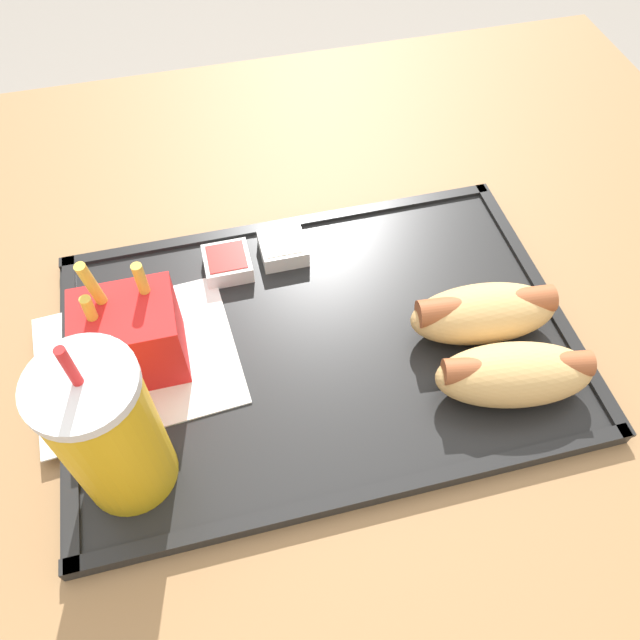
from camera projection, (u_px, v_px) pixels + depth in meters
name	position (u px, v px, depth m)	size (l,w,h in m)	color
ground_plane	(317.00, 556.00, 1.15)	(8.00, 8.00, 0.00)	gray
dining_table	(317.00, 484.00, 0.86)	(1.06, 0.95, 0.70)	olive
food_tray	(320.00, 342.00, 0.57)	(0.45, 0.31, 0.01)	black
paper_napkin	(137.00, 360.00, 0.55)	(0.18, 0.16, 0.00)	white
soda_cup	(109.00, 433.00, 0.43)	(0.07, 0.07, 0.17)	gold
hot_dog_far	(514.00, 374.00, 0.51)	(0.14, 0.08, 0.05)	tan
hot_dog_near	(484.00, 312.00, 0.55)	(0.14, 0.07, 0.05)	tan
fries_carton	(130.00, 337.00, 0.52)	(0.08, 0.07, 0.12)	red
sauce_cup_mayo	(283.00, 247.00, 0.62)	(0.04, 0.04, 0.02)	silver
sauce_cup_ketchup	(227.00, 263.00, 0.61)	(0.04, 0.04, 0.02)	silver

